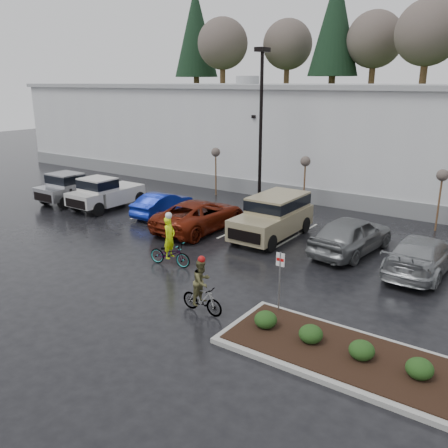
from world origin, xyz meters
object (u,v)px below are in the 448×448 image
Objects in this scene: sapling_mid at (305,164)px; fire_lane_sign at (280,275)px; car_far_silver at (422,254)px; cyclist_hivis at (170,249)px; car_grey at (352,235)px; suv_tan at (272,217)px; sapling_east at (442,179)px; pickup_white at (110,191)px; car_blue at (163,204)px; lamppost at (261,112)px; pickup_silver at (78,186)px; car_red at (200,215)px; cyclist_olive at (202,292)px; sapling_west at (216,155)px.

fire_lane_sign is (5.30, -12.80, -1.32)m from sapling_mid.
cyclist_hivis is at bearing 32.47° from car_far_silver.
suv_tan is at bearing 9.37° from car_grey.
sapling_east is 0.64× the size of car_grey.
pickup_white is 1.27× the size of car_blue.
car_blue is at bearing -125.50° from lamppost.
car_red is (10.14, -0.38, -0.20)m from pickup_silver.
suv_tan is 5.89m from cyclist_hivis.
pickup_silver is at bearing 64.75° from cyclist_olive.
cyclist_olive is (13.02, -7.80, -0.23)m from pickup_white.
fire_lane_sign reaches higher than suv_tan.
fire_lane_sign is 7.13m from car_grey.
car_red is at bearing 4.56° from car_far_silver.
cyclist_hivis is at bearing -92.72° from sapling_mid.
car_red reaches higher than car_far_silver.
sapling_mid is 7.86m from car_grey.
car_far_silver is (14.21, -0.36, 0.08)m from car_blue.
cyclist_olive is at bearing 127.69° from car_red.
car_far_silver is at bearing -177.53° from car_red.
car_far_silver is at bearing -26.11° from lamppost.
suv_tan is at bearing -37.59° from sapling_west.
fire_lane_sign is 0.42× the size of pickup_white.
pickup_white is at bearing -160.03° from sapling_east.
sapling_east is 13.06m from fire_lane_sign.
cyclist_olive is at bearing -55.66° from sapling_west.
pickup_white is 1.02× the size of suv_tan.
car_red reaches higher than car_blue.
sapling_east is 6.60m from car_far_silver.
sapling_mid is 11.69m from cyclist_hivis.
car_red is 1.09× the size of car_far_silver.
pickup_white is 3.92m from car_blue.
sapling_west is (-4.00, 1.00, -2.96)m from lamppost.
car_grey is (5.08, -5.70, -1.88)m from sapling_mid.
car_red is 3.83m from suv_tan.
car_red is (-0.10, -5.82, -4.91)m from lamppost.
cyclist_hivis is (-0.55, -11.50, -2.01)m from sapling_mid.
cyclist_olive is (9.13, -8.22, 0.08)m from car_blue.
sapling_west reaches higher than suv_tan.
sapling_mid is 0.62× the size of car_far_silver.
pickup_white is 10.99m from suv_tan.
cyclist_olive is (15.88, -7.68, -0.23)m from pickup_silver.
fire_lane_sign is at bearing -56.54° from lamppost.
car_blue is at bearing -135.47° from sapling_mid.
sapling_mid reaches higher than car_blue.
cyclist_olive reaches higher than car_far_silver.
pickup_white reaches higher than car_red.
lamppost reaches higher than pickup_silver.
fire_lane_sign is (7.80, -11.80, -4.28)m from lamppost.
sapling_east is 12.34m from car_red.
car_grey is 2.17× the size of cyclist_hivis.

